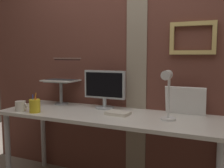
# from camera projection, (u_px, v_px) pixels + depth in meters

# --- Properties ---
(brick_wall_back) EXTENTS (3.46, 0.16, 2.60)m
(brick_wall_back) POSITION_uv_depth(u_px,v_px,m) (135.00, 51.00, 2.42)
(brick_wall_back) COLOR brown
(brick_wall_back) RESTS_ON ground_plane
(desk) EXTENTS (1.95, 0.63, 0.75)m
(desk) POSITION_uv_depth(u_px,v_px,m) (107.00, 122.00, 2.19)
(desk) COLOR silver
(desk) RESTS_ON ground_plane
(monitor) EXTENTS (0.41, 0.18, 0.36)m
(monitor) POSITION_uv_depth(u_px,v_px,m) (105.00, 87.00, 2.39)
(monitor) COLOR #ADB2B7
(monitor) RESTS_ON desk
(laptop_stand) EXTENTS (0.28, 0.22, 0.24)m
(laptop_stand) POSITION_uv_depth(u_px,v_px,m) (61.00, 89.00, 2.59)
(laptop_stand) COLOR gray
(laptop_stand) RESTS_ON desk
(laptop) EXTENTS (0.35, 0.30, 0.24)m
(laptop) POSITION_uv_depth(u_px,v_px,m) (65.00, 74.00, 2.64)
(laptop) COLOR silver
(laptop) RESTS_ON laptop_stand
(whiteboard_panel) EXTENTS (0.34, 0.08, 0.25)m
(whiteboard_panel) POSITION_uv_depth(u_px,v_px,m) (185.00, 101.00, 2.13)
(whiteboard_panel) COLOR white
(whiteboard_panel) RESTS_ON desk
(desk_lamp) EXTENTS (0.12, 0.20, 0.40)m
(desk_lamp) POSITION_uv_depth(u_px,v_px,m) (167.00, 90.00, 1.90)
(desk_lamp) COLOR white
(desk_lamp) RESTS_ON desk
(pen_cup) EXTENTS (0.10, 0.10, 0.18)m
(pen_cup) POSITION_uv_depth(u_px,v_px,m) (35.00, 106.00, 2.23)
(pen_cup) COLOR yellow
(pen_cup) RESTS_ON desk
(coffee_mug) EXTENTS (0.13, 0.09, 0.09)m
(coffee_mug) POSITION_uv_depth(u_px,v_px,m) (21.00, 106.00, 2.29)
(coffee_mug) COLOR silver
(coffee_mug) RESTS_ON desk
(paper_clutter_stack) EXTENTS (0.21, 0.16, 0.03)m
(paper_clutter_stack) POSITION_uv_depth(u_px,v_px,m) (118.00, 113.00, 2.14)
(paper_clutter_stack) COLOR silver
(paper_clutter_stack) RESTS_ON desk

